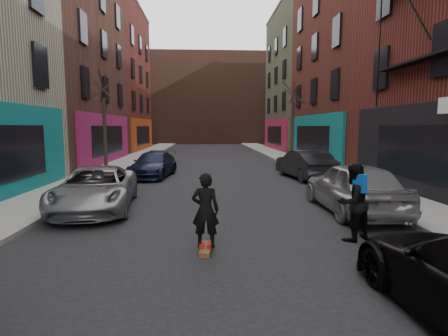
{
  "coord_description": "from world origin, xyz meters",
  "views": [
    {
      "loc": [
        -0.44,
        -2.42,
        2.64
      ],
      "look_at": [
        0.03,
        6.37,
        1.6
      ],
      "focal_mm": 28.0,
      "sensor_mm": 36.0,
      "label": 1
    }
  ],
  "objects": [
    {
      "name": "skateboarder",
      "position": [
        -0.45,
        4.78,
        0.9
      ],
      "size": [
        0.61,
        0.43,
        1.59
      ],
      "primitive_type": "imported",
      "rotation": [
        0.0,
        0.0,
        3.06
      ],
      "color": "black",
      "rests_on": "skateboard"
    },
    {
      "name": "building_far",
      "position": [
        0.0,
        56.0,
        7.0
      ],
      "size": [
        40.0,
        10.0,
        14.0
      ],
      "primitive_type": "cube",
      "color": "#47281E",
      "rests_on": "ground"
    },
    {
      "name": "tree_left_far",
      "position": [
        -6.2,
        18.0,
        3.38
      ],
      "size": [
        2.0,
        2.0,
        6.5
      ],
      "primitive_type": null,
      "color": "black",
      "rests_on": "sidewalk_left"
    },
    {
      "name": "pedestrian",
      "position": [
        2.97,
        5.35,
        0.91
      ],
      "size": [
        1.08,
        0.98,
        1.8
      ],
      "rotation": [
        0.0,
        0.0,
        3.57
      ],
      "color": "black",
      "rests_on": "ground"
    },
    {
      "name": "parked_right_far",
      "position": [
        4.11,
        8.01,
        0.8
      ],
      "size": [
        1.9,
        4.69,
        1.59
      ],
      "primitive_type": "imported",
      "rotation": [
        0.0,
        0.0,
        3.14
      ],
      "color": "#989AA1",
      "rests_on": "ground"
    },
    {
      "name": "parked_right_end",
      "position": [
        4.6,
        15.05,
        0.74
      ],
      "size": [
        2.16,
        4.66,
        1.48
      ],
      "primitive_type": "imported",
      "rotation": [
        0.0,
        0.0,
        3.28
      ],
      "color": "black",
      "rests_on": "ground"
    },
    {
      "name": "parked_left_far",
      "position": [
        -3.95,
        8.79,
        0.68
      ],
      "size": [
        2.81,
        5.13,
        1.36
      ],
      "primitive_type": "imported",
      "rotation": [
        0.0,
        0.0,
        0.11
      ],
      "color": "gray",
      "rests_on": "ground"
    },
    {
      "name": "tree_right_far",
      "position": [
        6.2,
        24.0,
        3.53
      ],
      "size": [
        2.0,
        2.0,
        6.8
      ],
      "primitive_type": null,
      "color": "black",
      "rests_on": "sidewalk_right"
    },
    {
      "name": "parked_left_end",
      "position": [
        -3.2,
        16.09,
        0.65
      ],
      "size": [
        2.38,
        4.69,
        1.3
      ],
      "primitive_type": "imported",
      "rotation": [
        0.0,
        0.0,
        -0.13
      ],
      "color": "black",
      "rests_on": "ground"
    },
    {
      "name": "skateboard",
      "position": [
        -0.45,
        4.78,
        0.05
      ],
      "size": [
        0.29,
        0.82,
        0.1
      ],
      "primitive_type": "cube",
      "rotation": [
        0.0,
        0.0,
        -0.09
      ],
      "color": "brown",
      "rests_on": "ground"
    },
    {
      "name": "sidewalk_right",
      "position": [
        6.25,
        30.0,
        0.07
      ],
      "size": [
        2.5,
        84.0,
        0.13
      ],
      "primitive_type": "cube",
      "color": "gray",
      "rests_on": "ground"
    },
    {
      "name": "sidewalk_left",
      "position": [
        -6.25,
        30.0,
        0.07
      ],
      "size": [
        2.5,
        84.0,
        0.13
      ],
      "primitive_type": "cube",
      "color": "gray",
      "rests_on": "ground"
    }
  ]
}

